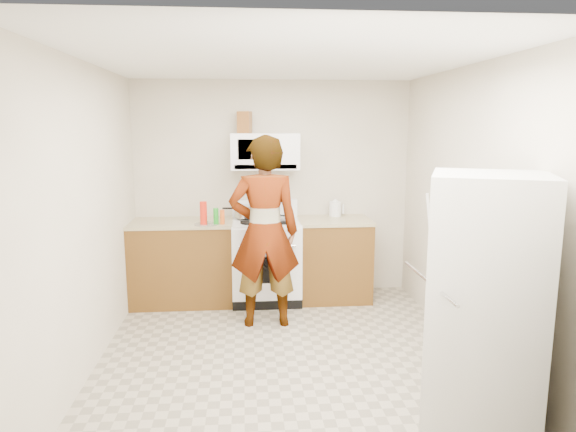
{
  "coord_description": "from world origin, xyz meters",
  "views": [
    {
      "loc": [
        -0.33,
        -4.18,
        2.0
      ],
      "look_at": [
        0.07,
        0.55,
        1.15
      ],
      "focal_mm": 32.0,
      "sensor_mm": 36.0,
      "label": 1
    }
  ],
  "objects": [
    {
      "name": "floor",
      "position": [
        0.0,
        0.0,
        0.0
      ],
      "size": [
        3.6,
        3.6,
        0.0
      ],
      "primitive_type": "plane",
      "color": "gray",
      "rests_on": "ground"
    },
    {
      "name": "back_wall",
      "position": [
        0.0,
        1.79,
        1.25
      ],
      "size": [
        3.2,
        0.02,
        2.5
      ],
      "primitive_type": "cube",
      "color": "beige",
      "rests_on": "floor"
    },
    {
      "name": "right_wall",
      "position": [
        1.59,
        0.0,
        1.25
      ],
      "size": [
        0.02,
        3.6,
        2.5
      ],
      "primitive_type": "cube",
      "color": "beige",
      "rests_on": "floor"
    },
    {
      "name": "cabinet_left",
      "position": [
        -1.04,
        1.49,
        0.45
      ],
      "size": [
        1.12,
        0.62,
        0.9
      ],
      "primitive_type": "cube",
      "color": "brown",
      "rests_on": "floor"
    },
    {
      "name": "counter_left",
      "position": [
        -1.04,
        1.49,
        0.92
      ],
      "size": [
        1.14,
        0.64,
        0.03
      ],
      "primitive_type": "cube",
      "color": "tan",
      "rests_on": "cabinet_left"
    },
    {
      "name": "cabinet_right",
      "position": [
        0.68,
        1.49,
        0.45
      ],
      "size": [
        0.8,
        0.62,
        0.9
      ],
      "primitive_type": "cube",
      "color": "brown",
      "rests_on": "floor"
    },
    {
      "name": "counter_right",
      "position": [
        0.68,
        1.49,
        0.92
      ],
      "size": [
        0.82,
        0.64,
        0.03
      ],
      "primitive_type": "cube",
      "color": "tan",
      "rests_on": "cabinet_right"
    },
    {
      "name": "gas_range",
      "position": [
        -0.1,
        1.48,
        0.49
      ],
      "size": [
        0.76,
        0.65,
        1.13
      ],
      "color": "white",
      "rests_on": "floor"
    },
    {
      "name": "microwave",
      "position": [
        -0.1,
        1.61,
        1.7
      ],
      "size": [
        0.76,
        0.38,
        0.4
      ],
      "primitive_type": "cube",
      "color": "white",
      "rests_on": "back_wall"
    },
    {
      "name": "person",
      "position": [
        -0.14,
        0.76,
        0.95
      ],
      "size": [
        0.7,
        0.47,
        1.9
      ],
      "primitive_type": "imported",
      "rotation": [
        0.0,
        0.0,
        3.16
      ],
      "color": "tan",
      "rests_on": "floor"
    },
    {
      "name": "fridge",
      "position": [
        1.19,
        -1.17,
        0.85
      ],
      "size": [
        0.92,
        0.92,
        1.7
      ],
      "primitive_type": "cube",
      "rotation": [
        0.0,
        0.0,
        -0.4
      ],
      "color": "silver",
      "rests_on": "floor"
    },
    {
      "name": "kettle",
      "position": [
        0.72,
        1.68,
        1.02
      ],
      "size": [
        0.16,
        0.16,
        0.17
      ],
      "primitive_type": "cylinder",
      "rotation": [
        0.0,
        0.0,
        -0.15
      ],
      "color": "silver",
      "rests_on": "counter_right"
    },
    {
      "name": "jug",
      "position": [
        -0.32,
        1.65,
        2.02
      ],
      "size": [
        0.17,
        0.17,
        0.24
      ],
      "primitive_type": "cube",
      "rotation": [
        0.0,
        0.0,
        -0.26
      ],
      "color": "brown",
      "rests_on": "microwave"
    },
    {
      "name": "saucepan",
      "position": [
        -0.33,
        1.59,
        1.02
      ],
      "size": [
        0.29,
        0.29,
        0.13
      ],
      "primitive_type": "cylinder",
      "rotation": [
        0.0,
        0.0,
        0.3
      ],
      "color": "#B9BABE",
      "rests_on": "gas_range"
    },
    {
      "name": "tray",
      "position": [
        0.09,
        1.39,
        0.96
      ],
      "size": [
        0.27,
        0.19,
        0.05
      ],
      "primitive_type": "cube",
      "rotation": [
        0.0,
        0.0,
        -0.11
      ],
      "color": "silver",
      "rests_on": "gas_range"
    },
    {
      "name": "bottle_spray",
      "position": [
        -0.77,
        1.26,
        1.06
      ],
      "size": [
        0.09,
        0.09,
        0.25
      ],
      "primitive_type": "cylinder",
      "rotation": [
        0.0,
        0.0,
        -0.26
      ],
      "color": "red",
      "rests_on": "counter_left"
    },
    {
      "name": "bottle_hot_sauce",
      "position": [
        -0.58,
        1.3,
        1.01
      ],
      "size": [
        0.07,
        0.07,
        0.16
      ],
      "primitive_type": "cylinder",
      "rotation": [
        0.0,
        0.0,
        -0.42
      ],
      "color": "orange",
      "rests_on": "counter_left"
    },
    {
      "name": "bottle_green_cap",
      "position": [
        -0.64,
        1.28,
        1.02
      ],
      "size": [
        0.07,
        0.07,
        0.18
      ],
      "primitive_type": "cylinder",
      "rotation": [
        0.0,
        0.0,
        -0.33
      ],
      "color": "#1A931E",
      "rests_on": "counter_left"
    },
    {
      "name": "pot_lid",
      "position": [
        -0.75,
        1.27,
        0.94
      ],
      "size": [
        0.33,
        0.33,
        0.01
      ],
      "primitive_type": "cylinder",
      "rotation": [
        0.0,
        0.0,
        -0.33
      ],
      "color": "white",
      "rests_on": "counter_left"
    },
    {
      "name": "broom",
      "position": [
        1.55,
        0.7,
        0.67
      ],
      "size": [
        0.26,
        0.17,
        1.33
      ],
      "primitive_type": "cylinder",
      "rotation": [
        0.14,
        -0.14,
        -0.25
      ],
      "color": "white",
      "rests_on": "floor"
    }
  ]
}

